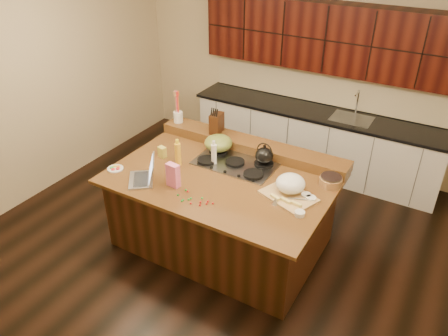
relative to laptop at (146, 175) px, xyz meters
The scene contains 35 objects.
room 0.89m from the laptop, 35.72° to the left, with size 5.52×5.02×2.72m.
island 0.97m from the laptop, 35.72° to the left, with size 2.40×1.60×0.92m.
back_ledge 1.35m from the laptop, 60.60° to the left, with size 2.40×0.30×0.12m, color black.
cooktop 1.02m from the laptop, 49.52° to the left, with size 0.92×0.52×0.05m.
back_counter 2.87m from the laptop, 70.37° to the left, with size 3.70×0.66×2.40m.
kettle 1.32m from the laptop, 43.28° to the left, with size 0.21×0.21×0.19m, color black.
green_bowl 0.98m from the laptop, 68.17° to the left, with size 0.33×0.33×0.18m, color olive.
laptop is the anchor object (origin of this frame).
oil_bottle 0.46m from the laptop, 76.36° to the left, with size 0.07×0.07×0.27m, color yellow.
vinegar_bottle 0.80m from the laptop, 55.29° to the left, with size 0.06×0.06×0.25m, color silver.
wooden_tray 1.53m from the laptop, 20.40° to the left, with size 0.62×0.54×0.21m.
ramekin_a 1.70m from the laptop, 19.15° to the left, with size 0.10×0.10×0.04m, color white.
ramekin_b 1.68m from the laptop, ahead, with size 0.10×0.10×0.04m, color white.
ramekin_c 1.75m from the laptop, 17.67° to the left, with size 0.10×0.10×0.04m, color white.
strainer_bowl 1.97m from the laptop, 27.49° to the left, with size 0.24×0.24×0.09m, color #996B3F.
kitchen_timer 1.42m from the laptop, 12.49° to the left, with size 0.08×0.08×0.07m, color silver.
pink_bag 0.33m from the laptop, 10.65° to the left, with size 0.14×0.07×0.26m, color pink.
candy_plate 0.45m from the laptop, behind, with size 0.18×0.18×0.01m, color white.
package_box 0.52m from the laptop, 107.68° to the left, with size 0.09×0.06×0.13m, color #D2CB4A.
utensil_crock 1.25m from the laptop, 109.06° to the left, with size 0.12×0.12×0.14m, color white.
knife_block 1.20m from the laptop, 81.43° to the left, with size 0.12×0.20×0.24m, color black.
gumdrop_0 0.52m from the laptop, ahead, with size 0.02×0.02×0.02m, color red.
gumdrop_1 0.49m from the laptop, ahead, with size 0.02×0.02×0.02m, color #198C26.
gumdrop_2 0.77m from the laptop, ahead, with size 0.02×0.02×0.02m, color red.
gumdrop_3 0.71m from the laptop, ahead, with size 0.02×0.02×0.02m, color #198C26.
gumdrop_4 0.81m from the laptop, ahead, with size 0.02×0.02×0.02m, color red.
gumdrop_5 0.48m from the laptop, ahead, with size 0.02×0.02×0.02m, color #198C26.
gumdrop_6 0.68m from the laptop, 10.70° to the right, with size 0.02×0.02×0.02m, color red.
gumdrop_7 0.58m from the laptop, 11.46° to the right, with size 0.02×0.02×0.02m, color #198C26.
gumdrop_8 0.79m from the laptop, ahead, with size 0.02×0.02×0.02m, color red.
gumdrop_9 0.62m from the laptop, ahead, with size 0.02×0.02×0.02m, color #198C26.
gumdrop_10 0.74m from the laptop, ahead, with size 0.02×0.02×0.02m, color red.
gumdrop_11 0.58m from the laptop, 13.56° to the right, with size 0.02×0.02×0.02m, color #198C26.
gumdrop_12 0.85m from the laptop, ahead, with size 0.02×0.02×0.02m, color red.
gumdrop_13 0.62m from the laptop, ahead, with size 0.02×0.02×0.02m, color #198C26.
Camera 1 is at (2.06, -3.47, 3.45)m, focal length 35.00 mm.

